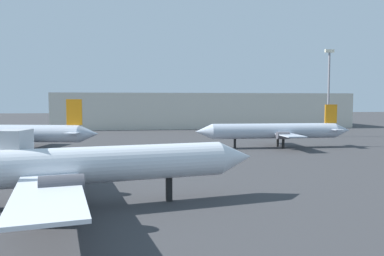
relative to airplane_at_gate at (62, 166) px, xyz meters
The scene contains 5 objects.
airplane_at_gate is the anchor object (origin of this frame).
airplane_distant 44.29m from the airplane_at_gate, 112.66° to the left, with size 33.49×24.00×9.37m.
airplane_far_left 50.78m from the airplane_at_gate, 50.18° to the left, with size 31.04×17.14×8.40m.
light_mast_right 81.11m from the airplane_at_gate, 47.85° to the left, with size 2.40×0.50×22.11m.
terminal_building 107.02m from the airplane_at_gate, 74.39° to the left, with size 99.32×27.55×11.74m, color beige.
Camera 1 is at (-4.48, -9.78, 8.93)m, focal length 35.83 mm.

